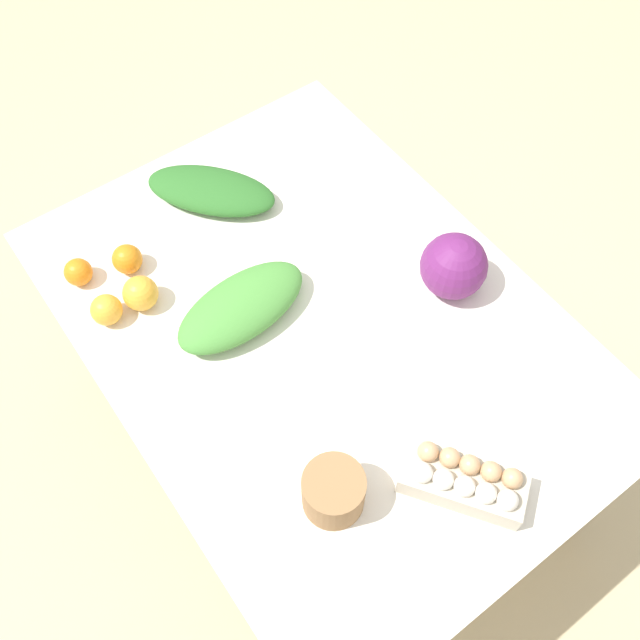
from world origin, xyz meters
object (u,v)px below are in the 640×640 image
Objects in this scene: cabbage_purple at (454,266)px; egg_carton at (465,480)px; orange_1 at (78,272)px; orange_0 at (140,293)px; orange_3 at (127,259)px; orange_2 at (106,310)px; greens_bunch_dandelion at (211,191)px; greens_bunch_chard at (241,307)px; paper_bag at (333,492)px.

egg_carton is at bearing 141.37° from cabbage_purple.
cabbage_purple is at bearing -73.44° from egg_carton.
orange_0 is at bearing -148.73° from orange_1.
orange_3 is at bearing -108.17° from orange_1.
cabbage_purple is 0.81m from orange_2.
orange_1 is at bearing 95.06° from greens_bunch_dandelion.
orange_3 reaches higher than orange_1.
egg_carton is at bearing -179.81° from greens_bunch_dandelion.
orange_3 is (0.50, 0.60, -0.04)m from cabbage_purple.
egg_carton is 0.77× the size of greens_bunch_dandelion.
greens_bunch_chard is 0.32m from orange_3.
egg_carton reaches higher than orange_0.
paper_bag is (-0.26, 0.54, -0.02)m from cabbage_purple.
orange_3 is at bearing 27.59° from greens_bunch_chard.
cabbage_purple is 0.60× the size of egg_carton.
paper_bag is 0.68m from orange_2.
cabbage_purple is 0.47× the size of greens_bunch_chard.
greens_bunch_chard is 4.99× the size of orange_1.
greens_bunch_chard is (-0.35, 0.13, 0.01)m from greens_bunch_dandelion.
orange_2 is at bearing 83.79° from orange_0.
orange_2 is at bearing 13.92° from paper_bag.
paper_bag is 1.71× the size of orange_2.
orange_0 is at bearing 6.87° from paper_bag.
cabbage_purple is 2.34× the size of orange_1.
greens_bunch_dandelion is 4.08× the size of orange_0.
orange_0 reaches higher than orange_1.
greens_bunch_chard reaches higher than greens_bunch_dandelion.
greens_bunch_dandelion is (0.83, -0.22, -0.02)m from paper_bag.
paper_bag is 0.81m from orange_1.
orange_3 is (0.28, 0.15, -0.01)m from greens_bunch_chard.
egg_carton is 0.84m from orange_0.
greens_bunch_chard is 4.61× the size of orange_3.
greens_bunch_chard is (0.22, 0.45, -0.04)m from cabbage_purple.
cabbage_purple reaches higher than orange_3.
greens_bunch_dandelion is at bearing -15.15° from paper_bag.
orange_0 is 1.15× the size of orange_3.
cabbage_purple reaches higher than egg_carton.
orange_3 reaches higher than greens_bunch_dandelion.
greens_bunch_dandelion is at bearing -75.66° from orange_3.
egg_carton is 2.08× the size of paper_bag.
orange_2 is at bearing 54.74° from greens_bunch_chard.
greens_bunch_dandelion is at bearing -20.65° from greens_bunch_chard.
paper_bag is at bearing -175.83° from orange_3.
greens_bunch_dandelion is at bearing 28.99° from cabbage_purple.
greens_bunch_chard reaches higher than orange_1.
greens_bunch_dandelion is 0.38m from greens_bunch_chard.
greens_bunch_dandelion is 5.06× the size of orange_1.
greens_bunch_chard is at bearing -135.16° from orange_0.
cabbage_purple reaches higher than orange_2.
greens_bunch_chard is at bearing -10.88° from paper_bag.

